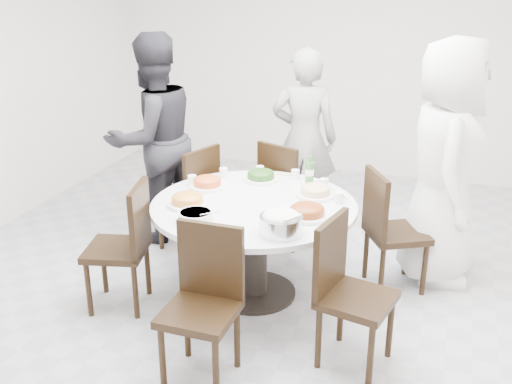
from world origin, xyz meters
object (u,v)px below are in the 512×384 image
(chair_s, at_px, (199,310))
(chair_se, at_px, (357,296))
(chair_nw, at_px, (187,198))
(beverage_bottle, at_px, (310,170))
(chair_n, at_px, (290,192))
(rice_bowl, at_px, (281,225))
(chair_sw, at_px, (116,247))
(diner_right, at_px, (445,164))
(dining_table, at_px, (254,250))
(soup_bowl, at_px, (196,217))
(diner_left, at_px, (153,139))
(chair_ne, at_px, (397,231))
(diner_middle, at_px, (304,139))

(chair_s, distance_m, chair_se, 0.97)
(chair_nw, relative_size, beverage_bottle, 4.07)
(chair_n, distance_m, rice_bowl, 1.52)
(chair_sw, bearing_deg, diner_right, 105.37)
(chair_se, xyz_separation_m, beverage_bottle, (-0.59, 1.12, 0.39))
(dining_table, height_order, chair_s, chair_s)
(chair_sw, bearing_deg, dining_table, 103.62)
(chair_s, bearing_deg, diner_right, 55.19)
(chair_n, xyz_separation_m, beverage_bottle, (0.28, -0.48, 0.39))
(soup_bowl, bearing_deg, chair_sw, -178.55)
(chair_nw, distance_m, diner_left, 0.61)
(chair_sw, bearing_deg, rice_bowl, 77.29)
(chair_nw, xyz_separation_m, chair_sw, (-0.08, -1.05, 0.00))
(chair_n, relative_size, rice_bowl, 3.37)
(diner_left, bearing_deg, rice_bowl, 83.31)
(diner_right, relative_size, rice_bowl, 6.78)
(diner_right, bearing_deg, chair_s, 139.13)
(diner_left, distance_m, soup_bowl, 1.52)
(chair_ne, xyz_separation_m, chair_sw, (-1.89, -0.92, 0.00))
(chair_s, distance_m, rice_bowl, 0.76)
(chair_s, bearing_deg, chair_se, 28.26)
(chair_se, height_order, diner_left, diner_left)
(chair_s, xyz_separation_m, diner_left, (-1.21, 1.79, 0.45))
(diner_left, distance_m, beverage_bottle, 1.50)
(chair_n, relative_size, diner_middle, 0.56)
(diner_middle, relative_size, beverage_bottle, 7.26)
(chair_ne, xyz_separation_m, diner_middle, (-0.99, 0.99, 0.37))
(diner_middle, bearing_deg, dining_table, 82.02)
(chair_ne, relative_size, chair_nw, 1.00)
(chair_se, distance_m, diner_middle, 2.26)
(chair_ne, relative_size, chair_n, 1.00)
(dining_table, distance_m, chair_nw, 1.01)
(diner_right, bearing_deg, diner_middle, 55.65)
(diner_right, distance_m, rice_bowl, 1.53)
(chair_s, height_order, soup_bowl, chair_s)
(soup_bowl, bearing_deg, chair_ne, 35.79)
(chair_se, relative_size, soup_bowl, 4.03)
(diner_left, distance_m, rice_bowl, 1.94)
(chair_nw, height_order, diner_left, diner_left)
(soup_bowl, bearing_deg, dining_table, 59.22)
(diner_middle, bearing_deg, rice_bowl, 92.03)
(chair_s, height_order, rice_bowl, chair_s)
(chair_s, bearing_deg, chair_sw, 147.64)
(dining_table, distance_m, diner_right, 1.60)
(chair_s, xyz_separation_m, diner_right, (1.27, 1.79, 0.48))
(chair_n, height_order, soup_bowl, chair_n)
(chair_sw, distance_m, diner_middle, 2.15)
(chair_s, xyz_separation_m, diner_middle, (-0.01, 2.50, 0.37))
(diner_middle, xyz_separation_m, rice_bowl, (0.33, -1.90, -0.04))
(chair_se, bearing_deg, dining_table, 68.29)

